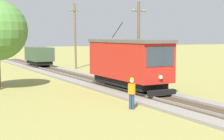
# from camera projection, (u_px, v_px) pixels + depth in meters

# --- Properties ---
(red_tram) EXTENTS (2.60, 8.54, 4.79)m
(red_tram) POSITION_uv_depth(u_px,v_px,m) (128.00, 62.00, 26.20)
(red_tram) COLOR red
(red_tram) RESTS_ON rail_right
(freight_car) EXTENTS (2.40, 5.20, 2.31)m
(freight_car) POSITION_uv_depth(u_px,v_px,m) (39.00, 56.00, 45.78)
(freight_car) COLOR #384C33
(freight_car) RESTS_ON rail_right
(utility_pole_mid) EXTENTS (1.40, 0.25, 7.09)m
(utility_pole_mid) POSITION_uv_depth(u_px,v_px,m) (138.00, 41.00, 31.61)
(utility_pole_mid) COLOR brown
(utility_pole_mid) RESTS_ON ground
(utility_pole_far) EXTENTS (1.40, 0.54, 8.14)m
(utility_pole_far) POSITION_uv_depth(u_px,v_px,m) (75.00, 35.00, 44.42)
(utility_pole_far) COLOR brown
(utility_pole_far) RESTS_ON ground
(track_worker) EXTENTS (0.44, 0.44, 1.78)m
(track_worker) POSITION_uv_depth(u_px,v_px,m) (132.00, 92.00, 19.86)
(track_worker) COLOR navy
(track_worker) RESTS_ON ground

